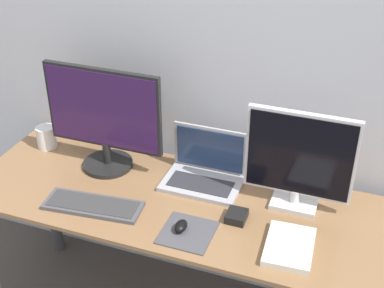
{
  "coord_description": "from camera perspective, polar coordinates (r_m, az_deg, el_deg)",
  "views": [
    {
      "loc": [
        0.62,
        -1.29,
        2.03
      ],
      "look_at": [
        0.01,
        0.38,
        0.96
      ],
      "focal_mm": 50.0,
      "sensor_mm": 36.0,
      "label": 1
    }
  ],
  "objects": [
    {
      "name": "power_brick",
      "position": [
        2.07,
        4.77,
        -7.68
      ],
      "size": [
        0.08,
        0.09,
        0.03
      ],
      "color": "black",
      "rests_on": "desk"
    },
    {
      "name": "mousepad",
      "position": [
        2.01,
        -0.48,
        -9.43
      ],
      "size": [
        0.19,
        0.2,
        0.0
      ],
      "color": "#47474C",
      "rests_on": "desk"
    },
    {
      "name": "wall_back",
      "position": [
        2.22,
        2.66,
        10.51
      ],
      "size": [
        7.0,
        0.05,
        2.5
      ],
      "color": "silver",
      "rests_on": "ground_plane"
    },
    {
      "name": "keyboard",
      "position": [
        2.16,
        -10.52,
        -6.45
      ],
      "size": [
        0.4,
        0.17,
        0.02
      ],
      "color": "#4C4C51",
      "rests_on": "desk"
    },
    {
      "name": "desk",
      "position": [
        2.24,
        -0.75,
        -8.67
      ],
      "size": [
        1.82,
        0.63,
        0.72
      ],
      "color": "olive",
      "rests_on": "ground_plane"
    },
    {
      "name": "mug",
      "position": [
        2.58,
        -15.28,
        0.71
      ],
      "size": [
        0.09,
        0.09,
        0.1
      ],
      "color": "white",
      "rests_on": "desk"
    },
    {
      "name": "laptop",
      "position": [
        2.25,
        1.42,
        -2.71
      ],
      "size": [
        0.33,
        0.22,
        0.22
      ],
      "color": "#ADADB2",
      "rests_on": "desk"
    },
    {
      "name": "monitor_right",
      "position": [
        2.06,
        11.38,
        -1.69
      ],
      "size": [
        0.42,
        0.13,
        0.41
      ],
      "color": "silver",
      "rests_on": "desk"
    },
    {
      "name": "monitor_left",
      "position": [
        2.29,
        -9.39,
        2.78
      ],
      "size": [
        0.52,
        0.22,
        0.46
      ],
      "color": "black",
      "rests_on": "desk"
    },
    {
      "name": "book",
      "position": [
        1.97,
        10.34,
        -10.72
      ],
      "size": [
        0.18,
        0.24,
        0.03
      ],
      "color": "silver",
      "rests_on": "desk"
    },
    {
      "name": "mouse",
      "position": [
        2.01,
        -1.18,
        -8.76
      ],
      "size": [
        0.04,
        0.07,
        0.04
      ],
      "color": "black",
      "rests_on": "mousepad"
    }
  ]
}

